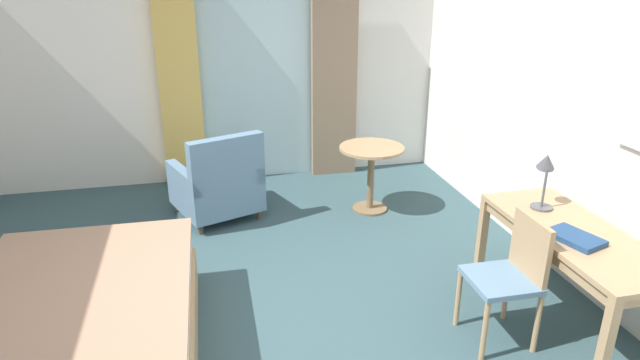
% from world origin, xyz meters
% --- Properties ---
extents(ground, '(5.75, 7.02, 0.10)m').
position_xyz_m(ground, '(0.00, 0.00, -0.05)').
color(ground, '#334C51').
extents(wall_back, '(5.35, 0.12, 2.63)m').
position_xyz_m(wall_back, '(0.00, 3.25, 1.31)').
color(wall_back, silver).
rests_on(wall_back, ground).
extents(wall_right, '(0.12, 6.62, 2.63)m').
position_xyz_m(wall_right, '(2.61, 0.00, 1.31)').
color(wall_right, silver).
rests_on(wall_right, ground).
extents(balcony_glass_door, '(1.30, 0.02, 2.31)m').
position_xyz_m(balcony_glass_door, '(0.45, 3.17, 1.16)').
color(balcony_glass_door, silver).
rests_on(balcony_glass_door, ground).
extents(curtain_panel_left, '(0.45, 0.10, 2.49)m').
position_xyz_m(curtain_panel_left, '(-0.42, 3.07, 1.25)').
color(curtain_panel_left, tan).
rests_on(curtain_panel_left, ground).
extents(curtain_panel_right, '(0.53, 0.10, 2.49)m').
position_xyz_m(curtain_panel_right, '(1.32, 3.07, 1.25)').
color(curtain_panel_right, '#897056').
rests_on(curtain_panel_right, ground).
extents(bed, '(2.13, 1.88, 1.09)m').
position_xyz_m(bed, '(-1.46, 0.05, 0.29)').
color(bed, tan).
rests_on(bed, ground).
extents(writing_desk, '(0.60, 1.45, 0.73)m').
position_xyz_m(writing_desk, '(2.14, -0.28, 0.64)').
color(writing_desk, tan).
rests_on(writing_desk, ground).
extents(desk_chair, '(0.41, 0.42, 0.88)m').
position_xyz_m(desk_chair, '(1.67, -0.31, 0.50)').
color(desk_chair, slate).
rests_on(desk_chair, ground).
extents(desk_lamp, '(0.17, 0.21, 0.41)m').
position_xyz_m(desk_lamp, '(2.15, 0.16, 1.01)').
color(desk_lamp, '#4C4C51').
rests_on(desk_lamp, writing_desk).
extents(closed_book, '(0.30, 0.38, 0.04)m').
position_xyz_m(closed_book, '(2.04, -0.38, 0.75)').
color(closed_book, navy).
rests_on(closed_book, writing_desk).
extents(armchair_by_window, '(0.96, 0.96, 0.91)m').
position_xyz_m(armchair_by_window, '(-0.11, 2.07, 0.35)').
color(armchair_by_window, slate).
rests_on(armchair_by_window, ground).
extents(round_cafe_table, '(0.65, 0.65, 0.69)m').
position_xyz_m(round_cafe_table, '(1.42, 1.91, 0.51)').
color(round_cafe_table, tan).
rests_on(round_cafe_table, ground).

